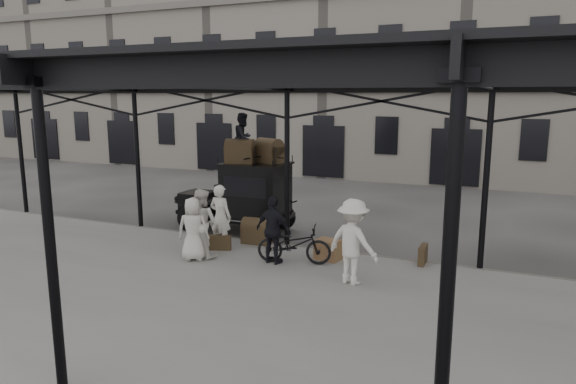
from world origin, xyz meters
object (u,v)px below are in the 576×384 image
(porter_official, at_px, (273,230))
(bicycle, at_px, (294,244))
(steamer_trunk_roof_near, at_px, (240,153))
(taxi, at_px, (247,194))
(porter_left, at_px, (220,217))
(steamer_trunk_platform, at_px, (257,233))

(porter_official, distance_m, bicycle, 0.62)
(steamer_trunk_roof_near, bearing_deg, taxi, 58.21)
(porter_left, distance_m, steamer_trunk_platform, 1.21)
(steamer_trunk_roof_near, relative_size, steamer_trunk_platform, 1.03)
(taxi, height_order, steamer_trunk_platform, taxi)
(taxi, height_order, steamer_trunk_roof_near, steamer_trunk_roof_near)
(porter_official, bearing_deg, porter_left, -7.37)
(porter_official, relative_size, steamer_trunk_roof_near, 1.99)
(bicycle, relative_size, steamer_trunk_roof_near, 2.17)
(porter_left, xyz_separation_m, bicycle, (2.28, -0.37, -0.39))
(taxi, bearing_deg, porter_official, -52.04)
(taxi, bearing_deg, steamer_trunk_platform, -53.26)
(taxi, bearing_deg, porter_left, -79.67)
(bicycle, bearing_deg, steamer_trunk_platform, 39.72)
(taxi, bearing_deg, steamer_trunk_roof_near, -108.07)
(bicycle, distance_m, steamer_trunk_roof_near, 4.13)
(steamer_trunk_platform, bearing_deg, taxi, 122.07)
(porter_left, height_order, steamer_trunk_roof_near, steamer_trunk_roof_near)
(bicycle, bearing_deg, steamer_trunk_roof_near, 35.53)
(porter_official, distance_m, steamer_trunk_roof_near, 3.82)
(porter_left, xyz_separation_m, porter_official, (1.82, -0.58, -0.03))
(porter_left, distance_m, steamer_trunk_roof_near, 2.57)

